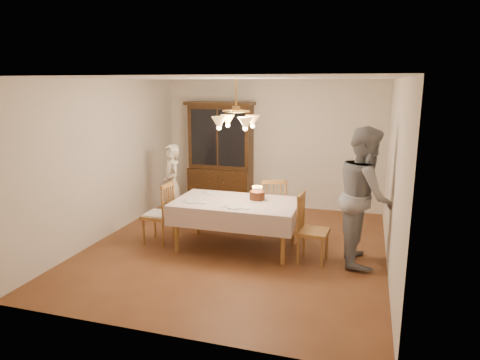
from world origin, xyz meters
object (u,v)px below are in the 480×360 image
(dining_table, at_px, (236,206))
(chair_far_side, at_px, (273,210))
(elderly_woman, at_px, (172,184))
(birthday_cake, at_px, (257,196))
(china_hutch, at_px, (221,156))

(dining_table, bearing_deg, chair_far_side, 60.28)
(elderly_woman, relative_size, birthday_cake, 4.83)
(china_hutch, height_order, birthday_cake, china_hutch)
(china_hutch, relative_size, chair_far_side, 2.16)
(dining_table, distance_m, birthday_cake, 0.36)
(chair_far_side, bearing_deg, elderly_woman, 174.30)
(dining_table, relative_size, chair_far_side, 1.90)
(china_hutch, xyz_separation_m, elderly_woman, (-0.49, -1.33, -0.32))
(dining_table, relative_size, elderly_woman, 1.31)
(dining_table, distance_m, chair_far_side, 0.87)
(elderly_woman, xyz_separation_m, birthday_cake, (1.82, -0.78, 0.10))
(chair_far_side, distance_m, birthday_cake, 0.71)
(chair_far_side, bearing_deg, birthday_cake, -101.72)
(china_hutch, relative_size, birthday_cake, 7.20)
(china_hutch, xyz_separation_m, chair_far_side, (1.45, -1.53, -0.60))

